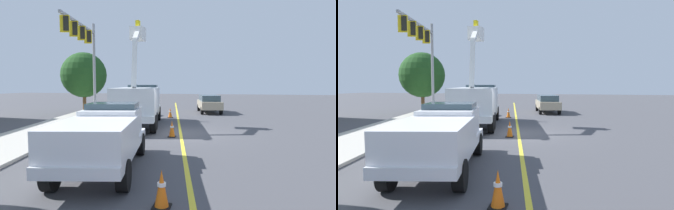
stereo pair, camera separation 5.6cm
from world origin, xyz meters
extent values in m
plane|color=#47474C|center=(0.00, 0.00, 0.00)|extent=(120.00, 120.00, 0.00)
cube|color=#B2ADA3|center=(-1.56, 7.69, 0.06)|extent=(59.52, 15.46, 0.12)
cube|color=yellow|center=(0.00, 0.00, 0.00)|extent=(49.03, 10.10, 0.01)
cube|color=silver|center=(2.19, 3.16, 0.90)|extent=(8.53, 4.08, 0.36)
cube|color=silver|center=(4.76, 3.68, 1.67)|extent=(3.04, 2.82, 1.60)
cube|color=#384C56|center=(4.95, 3.72, 2.37)|extent=(2.19, 2.42, 0.64)
cube|color=silver|center=(1.22, 2.96, 1.62)|extent=(5.64, 3.49, 1.80)
cube|color=white|center=(0.35, 2.81, 3.99)|extent=(1.46, 0.62, 2.95)
cube|color=white|center=(2.06, 3.24, 5.86)|extent=(2.45, 0.87, 1.17)
cube|color=white|center=(3.20, 3.53, 6.17)|extent=(0.90, 0.90, 0.90)
cube|color=yellow|center=(3.20, 3.53, 6.77)|extent=(0.36, 0.24, 0.60)
cylinder|color=black|center=(4.78, 4.83, 0.52)|extent=(1.09, 0.54, 1.04)
cylinder|color=black|center=(5.22, 2.62, 0.52)|extent=(1.09, 0.54, 1.04)
cylinder|color=black|center=(0.52, 3.97, 0.52)|extent=(1.09, 0.54, 1.04)
cylinder|color=black|center=(0.96, 1.76, 0.52)|extent=(1.09, 0.54, 1.04)
cylinder|color=black|center=(-0.77, 3.70, 0.52)|extent=(1.09, 0.54, 1.04)
cylinder|color=black|center=(-0.32, 1.50, 0.52)|extent=(1.09, 0.54, 1.04)
cube|color=white|center=(-6.99, 1.29, 0.75)|extent=(5.91, 3.17, 0.30)
cube|color=white|center=(-5.78, 1.54, 1.30)|extent=(2.36, 2.29, 1.10)
cube|color=#384C56|center=(-5.59, 1.58, 1.78)|extent=(1.67, 2.00, 0.56)
cube|color=white|center=(-7.98, 1.09, 1.15)|extent=(3.71, 2.73, 1.10)
cylinder|color=black|center=(-5.37, 2.59, 0.42)|extent=(0.88, 0.46, 0.84)
cylinder|color=black|center=(-4.99, 0.74, 0.42)|extent=(0.88, 0.46, 0.84)
cylinder|color=black|center=(-8.99, 1.85, 0.42)|extent=(0.88, 0.46, 0.84)
cylinder|color=black|center=(-8.61, 0.00, 0.42)|extent=(0.88, 0.46, 0.84)
cube|color=tan|center=(11.62, -0.80, 0.79)|extent=(5.08, 2.82, 0.70)
cube|color=#384C56|center=(11.76, -0.77, 1.39)|extent=(3.72, 2.33, 0.60)
cylinder|color=black|center=(10.19, -1.96, 0.34)|extent=(0.71, 0.37, 0.68)
cylinder|color=black|center=(9.85, -0.28, 0.34)|extent=(0.71, 0.37, 0.68)
cylinder|color=black|center=(13.39, -1.31, 0.34)|extent=(0.71, 0.37, 0.68)
cylinder|color=black|center=(13.05, 0.37, 0.34)|extent=(0.71, 0.37, 0.68)
cube|color=black|center=(-9.31, -1.17, 0.02)|extent=(0.40, 0.40, 0.04)
cone|color=orange|center=(-9.31, -1.17, 0.45)|extent=(0.32, 0.32, 0.82)
cylinder|color=white|center=(-9.31, -1.17, 0.53)|extent=(0.20, 0.20, 0.08)
cube|color=black|center=(-1.18, 0.25, 0.02)|extent=(0.40, 0.40, 0.04)
cone|color=orange|center=(-1.18, 0.25, 0.45)|extent=(0.32, 0.32, 0.83)
cylinder|color=white|center=(-1.18, 0.25, 0.54)|extent=(0.20, 0.20, 0.08)
cube|color=black|center=(6.92, 2.05, 0.02)|extent=(0.40, 0.40, 0.04)
cone|color=orange|center=(6.92, 2.05, 0.43)|extent=(0.32, 0.32, 0.77)
cylinder|color=white|center=(6.92, 2.05, 0.50)|extent=(0.20, 0.20, 0.08)
cylinder|color=gray|center=(5.77, 8.16, 3.81)|extent=(0.22, 0.22, 7.62)
cube|color=gray|center=(2.44, 7.48, 6.88)|extent=(6.70, 1.51, 0.16)
cube|color=gold|center=(4.29, 7.86, 6.33)|extent=(0.23, 0.57, 1.00)
cube|color=black|center=(4.31, 7.76, 6.33)|extent=(0.26, 0.35, 0.84)
cube|color=gold|center=(2.81, 7.55, 6.33)|extent=(0.23, 0.57, 1.00)
cube|color=black|center=(2.83, 7.46, 6.33)|extent=(0.26, 0.35, 0.84)
cube|color=gold|center=(1.33, 7.25, 6.33)|extent=(0.23, 0.57, 1.00)
cube|color=black|center=(1.35, 7.16, 6.33)|extent=(0.26, 0.35, 0.84)
cube|color=gold|center=(-0.16, 6.95, 6.33)|extent=(0.23, 0.57, 1.00)
cube|color=black|center=(-0.14, 6.86, 6.33)|extent=(0.26, 0.35, 0.84)
cylinder|color=brown|center=(8.26, 10.49, 1.07)|extent=(0.32, 0.32, 2.13)
sphere|color=#1E471C|center=(8.26, 10.49, 3.59)|extent=(4.16, 4.16, 4.16)
camera|label=1|loc=(-15.14, -2.60, 2.77)|focal=29.57mm
camera|label=2|loc=(-15.13, -2.65, 2.77)|focal=29.57mm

